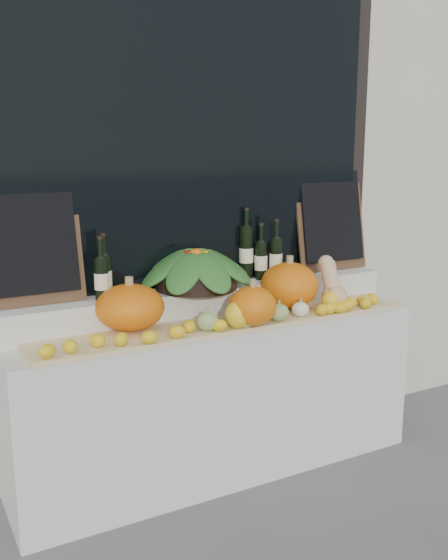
{
  "coord_description": "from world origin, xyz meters",
  "views": [
    {
      "loc": [
        -1.53,
        -1.36,
        1.82
      ],
      "look_at": [
        0.0,
        1.45,
        1.12
      ],
      "focal_mm": 40.0,
      "sensor_mm": 36.0,
      "label": 1
    }
  ],
  "objects_px": {
    "pumpkin_left": "(130,307)",
    "wine_bottle_tall": "(246,253)",
    "pumpkin_right": "(289,285)",
    "butternut_squash": "(332,286)",
    "produce_bowl": "(196,269)"
  },
  "relations": [
    {
      "from": "butternut_squash",
      "to": "wine_bottle_tall",
      "type": "bearing_deg",
      "value": 135.82
    },
    {
      "from": "produce_bowl",
      "to": "pumpkin_right",
      "type": "bearing_deg",
      "value": -18.25
    },
    {
      "from": "pumpkin_left",
      "to": "wine_bottle_tall",
      "type": "bearing_deg",
      "value": 15.3
    },
    {
      "from": "produce_bowl",
      "to": "wine_bottle_tall",
      "type": "bearing_deg",
      "value": 11.43
    },
    {
      "from": "pumpkin_left",
      "to": "butternut_squash",
      "type": "height_order",
      "value": "butternut_squash"
    },
    {
      "from": "pumpkin_left",
      "to": "wine_bottle_tall",
      "type": "relative_size",
      "value": 0.83
    },
    {
      "from": "wine_bottle_tall",
      "to": "produce_bowl",
      "type": "bearing_deg",
      "value": -168.57
    },
    {
      "from": "pumpkin_right",
      "to": "wine_bottle_tall",
      "type": "bearing_deg",
      "value": 120.92
    },
    {
      "from": "pumpkin_right",
      "to": "produce_bowl",
      "type": "bearing_deg",
      "value": 161.75
    },
    {
      "from": "pumpkin_right",
      "to": "butternut_squash",
      "type": "relative_size",
      "value": 1.13
    },
    {
      "from": "pumpkin_left",
      "to": "wine_bottle_tall",
      "type": "distance_m",
      "value": 0.85
    },
    {
      "from": "pumpkin_left",
      "to": "produce_bowl",
      "type": "bearing_deg",
      "value": 18.37
    },
    {
      "from": "pumpkin_right",
      "to": "butternut_squash",
      "type": "xyz_separation_m",
      "value": [
        0.22,
        -0.11,
        -0.01
      ]
    },
    {
      "from": "wine_bottle_tall",
      "to": "pumpkin_right",
      "type": "bearing_deg",
      "value": -59.08
    },
    {
      "from": "pumpkin_left",
      "to": "produce_bowl",
      "type": "relative_size",
      "value": 0.5
    }
  ]
}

